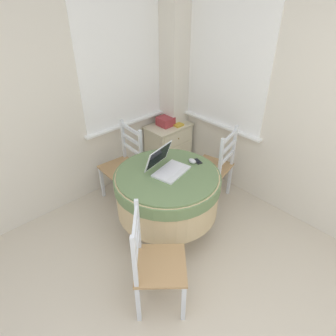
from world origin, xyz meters
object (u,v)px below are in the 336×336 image
object	(u,v)px
laptop	(167,166)
book_on_cabinet	(175,123)
corner_cabinet	(169,147)
storage_box	(166,121)
cell_phone	(197,161)
dining_chair_near_right_window	(215,167)
dining_chair_camera_near	(155,264)
computer_mouse	(192,161)
round_dining_table	(167,190)
dining_chair_near_back_window	(124,166)

from	to	relation	value
laptop	book_on_cabinet	size ratio (longest dim) A/B	1.74
corner_cabinet	storage_box	xyz separation A→B (m)	(-0.03, 0.03, 0.38)
cell_phone	storage_box	world-z (taller)	same
cell_phone	dining_chair_near_right_window	bearing A→B (deg)	12.39
dining_chair_camera_near	book_on_cabinet	size ratio (longest dim) A/B	4.00
dining_chair_near_right_window	computer_mouse	bearing A→B (deg)	-171.35
round_dining_table	cell_phone	bearing A→B (deg)	-7.62
dining_chair_near_back_window	dining_chair_near_right_window	xyz separation A→B (m)	(0.76, -0.75, 0.00)
cell_phone	round_dining_table	bearing A→B (deg)	172.38
laptop	corner_cabinet	world-z (taller)	laptop
cell_phone	dining_chair_near_right_window	world-z (taller)	dining_chair_near_right_window
round_dining_table	storage_box	world-z (taller)	storage_box
storage_box	book_on_cabinet	distance (m)	0.13
round_dining_table	dining_chair_camera_near	bearing A→B (deg)	-140.02
dining_chair_camera_near	cell_phone	bearing A→B (deg)	25.40
dining_chair_near_back_window	computer_mouse	bearing A→B (deg)	-72.17
laptop	storage_box	distance (m)	1.25
round_dining_table	cell_phone	size ratio (longest dim) A/B	8.93
cell_phone	corner_cabinet	bearing A→B (deg)	61.86
dining_chair_camera_near	corner_cabinet	world-z (taller)	dining_chair_camera_near
cell_phone	dining_chair_camera_near	bearing A→B (deg)	-154.60
corner_cabinet	book_on_cabinet	world-z (taller)	book_on_cabinet
laptop	book_on_cabinet	world-z (taller)	laptop
laptop	cell_phone	xyz separation A→B (m)	(0.33, -0.09, -0.04)
dining_chair_camera_near	computer_mouse	bearing A→B (deg)	27.73
round_dining_table	book_on_cabinet	xyz separation A→B (m)	(0.98, 0.90, 0.10)
dining_chair_near_right_window	corner_cabinet	bearing A→B (deg)	84.22
dining_chair_camera_near	book_on_cabinet	world-z (taller)	dining_chair_camera_near
dining_chair_near_back_window	corner_cabinet	world-z (taller)	dining_chair_near_back_window
dining_chair_near_right_window	storage_box	world-z (taller)	dining_chair_near_right_window
laptop	storage_box	xyz separation A→B (m)	(0.83, 0.92, -0.09)
cell_phone	dining_chair_camera_near	xyz separation A→B (m)	(-0.98, -0.47, -0.31)
computer_mouse	laptop	bearing A→B (deg)	165.56
round_dining_table	corner_cabinet	distance (m)	1.31
computer_mouse	dining_chair_camera_near	size ratio (longest dim) A/B	0.09
storage_box	computer_mouse	bearing A→B (deg)	-119.21
dining_chair_camera_near	storage_box	xyz separation A→B (m)	(1.48, 1.48, 0.26)
dining_chair_camera_near	corner_cabinet	xyz separation A→B (m)	(1.51, 1.45, -0.12)
dining_chair_near_right_window	dining_chair_camera_near	size ratio (longest dim) A/B	1.00
cell_phone	storage_box	xyz separation A→B (m)	(0.50, 1.01, -0.05)
laptop	storage_box	world-z (taller)	laptop
round_dining_table	storage_box	distance (m)	1.31
round_dining_table	dining_chair_camera_near	size ratio (longest dim) A/B	1.10
dining_chair_near_back_window	dining_chair_camera_near	size ratio (longest dim) A/B	1.00
computer_mouse	cell_phone	xyz separation A→B (m)	(0.06, -0.02, -0.02)
dining_chair_near_right_window	storage_box	size ratio (longest dim) A/B	4.80
dining_chair_near_back_window	dining_chair_camera_near	distance (m)	1.47
dining_chair_near_right_window	round_dining_table	bearing A→B (deg)	-176.68
laptop	corner_cabinet	bearing A→B (deg)	46.03
laptop	dining_chair_near_back_window	world-z (taller)	laptop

